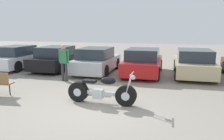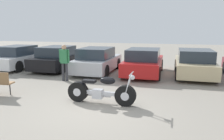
# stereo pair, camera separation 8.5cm
# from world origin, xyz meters

# --- Properties ---
(ground_plane) EXTENTS (60.00, 60.00, 0.00)m
(ground_plane) POSITION_xyz_m (0.00, 0.00, 0.00)
(ground_plane) COLOR gray
(motorcycle) EXTENTS (2.35, 0.62, 1.09)m
(motorcycle) POSITION_xyz_m (0.04, 0.46, 0.43)
(motorcycle) COLOR black
(motorcycle) RESTS_ON ground_plane
(parked_car_white) EXTENTS (1.92, 4.08, 1.41)m
(parked_car_white) POSITION_xyz_m (-6.98, 5.42, 0.67)
(parked_car_white) COLOR white
(parked_car_white) RESTS_ON ground_plane
(parked_car_black) EXTENTS (1.92, 4.08, 1.41)m
(parked_car_black) POSITION_xyz_m (-4.37, 5.66, 0.67)
(parked_car_black) COLOR black
(parked_car_black) RESTS_ON ground_plane
(parked_car_silver) EXTENTS (1.92, 4.08, 1.41)m
(parked_car_silver) POSITION_xyz_m (-1.77, 5.39, 0.67)
(parked_car_silver) COLOR #BCBCC1
(parked_car_silver) RESTS_ON ground_plane
(parked_car_red) EXTENTS (1.92, 4.08, 1.41)m
(parked_car_red) POSITION_xyz_m (0.83, 5.49, 0.67)
(parked_car_red) COLOR red
(parked_car_red) RESTS_ON ground_plane
(parked_car_champagne) EXTENTS (1.92, 4.08, 1.41)m
(parked_car_champagne) POSITION_xyz_m (3.44, 5.75, 0.67)
(parked_car_champagne) COLOR #C6B284
(parked_car_champagne) RESTS_ON ground_plane
(person_standing) EXTENTS (0.52, 0.23, 1.72)m
(person_standing) POSITION_xyz_m (-2.59, 3.04, 1.03)
(person_standing) COLOR #38383D
(person_standing) RESTS_ON ground_plane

